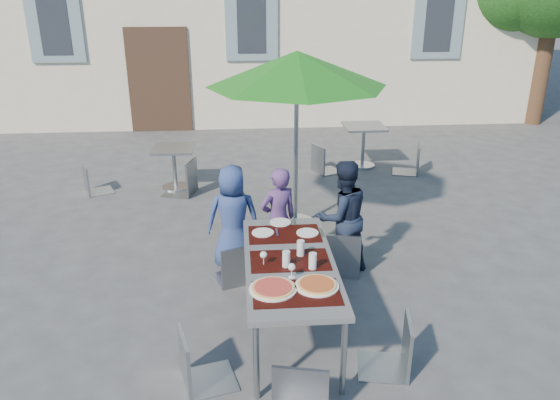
{
  "coord_description": "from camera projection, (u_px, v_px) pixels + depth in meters",
  "views": [
    {
      "loc": [
        -0.36,
        -4.46,
        3.07
      ],
      "look_at": [
        0.06,
        0.74,
        0.98
      ],
      "focal_mm": 35.0,
      "sensor_mm": 36.0,
      "label": 1
    }
  ],
  "objects": [
    {
      "name": "bg_chair_l_1",
      "position": [
        323.0,
        142.0,
        9.23
      ],
      "size": [
        0.55,
        0.55,
        0.93
      ],
      "color": "#8E9499",
      "rests_on": "ground"
    },
    {
      "name": "child_0",
      "position": [
        233.0,
        217.0,
        6.12
      ],
      "size": [
        0.6,
        0.39,
        1.21
      ],
      "primitive_type": "imported",
      "rotation": [
        0.0,
        0.0,
        3.15
      ],
      "color": "navy",
      "rests_on": "ground"
    },
    {
      "name": "chair_0",
      "position": [
        235.0,
        240.0,
        5.79
      ],
      "size": [
        0.5,
        0.5,
        0.88
      ],
      "color": "gray",
      "rests_on": "ground"
    },
    {
      "name": "glassware",
      "position": [
        295.0,
        257.0,
        4.76
      ],
      "size": [
        0.49,
        0.45,
        0.15
      ],
      "color": "silver",
      "rests_on": "dining_table"
    },
    {
      "name": "child_2",
      "position": [
        342.0,
        217.0,
        6.03
      ],
      "size": [
        0.71,
        0.54,
        1.3
      ],
      "primitive_type": "imported",
      "rotation": [
        0.0,
        0.0,
        3.45
      ],
      "color": "#171F33",
      "rests_on": "ground"
    },
    {
      "name": "chair_4",
      "position": [
        398.0,
        315.0,
        4.45
      ],
      "size": [
        0.48,
        0.48,
        0.92
      ],
      "color": "#92999D",
      "rests_on": "ground"
    },
    {
      "name": "bg_chair_l_0",
      "position": [
        90.0,
        162.0,
        8.33
      ],
      "size": [
        0.51,
        0.51,
        0.87
      ],
      "color": "#91989C",
      "rests_on": "ground"
    },
    {
      "name": "chair_3",
      "position": [
        195.0,
        329.0,
        4.28
      ],
      "size": [
        0.5,
        0.5,
        0.92
      ],
      "color": "#92999D",
      "rests_on": "ground"
    },
    {
      "name": "bg_chair_r_1",
      "position": [
        414.0,
        142.0,
        9.2
      ],
      "size": [
        0.52,
        0.52,
        0.95
      ],
      "color": "gray",
      "rests_on": "ground"
    },
    {
      "name": "chair_2",
      "position": [
        342.0,
        226.0,
        5.95
      ],
      "size": [
        0.53,
        0.53,
        0.99
      ],
      "color": "#8E9399",
      "rests_on": "ground"
    },
    {
      "name": "patio_umbrella",
      "position": [
        297.0,
        71.0,
        6.56
      ],
      "size": [
        2.23,
        2.23,
        2.31
      ],
      "color": "#B8BBC1",
      "rests_on": "ground"
    },
    {
      "name": "chair_5",
      "position": [
        299.0,
        372.0,
        3.78
      ],
      "size": [
        0.5,
        0.5,
        0.94
      ],
      "color": "gray",
      "rests_on": "ground"
    },
    {
      "name": "child_1",
      "position": [
        278.0,
        220.0,
        6.06
      ],
      "size": [
        0.52,
        0.43,
        1.21
      ],
      "primitive_type": "imported",
      "rotation": [
        0.0,
        0.0,
        3.53
      ],
      "color": "#583772",
      "rests_on": "ground"
    },
    {
      "name": "chair_1",
      "position": [
        274.0,
        240.0,
        5.83
      ],
      "size": [
        0.38,
        0.38,
        0.86
      ],
      "color": "#93999E",
      "rests_on": "ground"
    },
    {
      "name": "place_settings",
      "position": [
        284.0,
        229.0,
        5.47
      ],
      "size": [
        0.7,
        0.49,
        0.01
      ],
      "color": "white",
      "rests_on": "dining_table"
    },
    {
      "name": "pizza_near_left",
      "position": [
        273.0,
        288.0,
        4.4
      ],
      "size": [
        0.39,
        0.39,
        0.03
      ],
      "color": "white",
      "rests_on": "dining_table"
    },
    {
      "name": "ground",
      "position": [
        280.0,
        322.0,
        5.29
      ],
      "size": [
        90.0,
        90.0,
        0.0
      ],
      "primitive_type": "plane",
      "color": "#404042",
      "rests_on": "ground"
    },
    {
      "name": "cafe_table_0",
      "position": [
        174.0,
        162.0,
        8.55
      ],
      "size": [
        0.63,
        0.63,
        0.67
      ],
      "color": "#B8BBC1",
      "rests_on": "ground"
    },
    {
      "name": "pizza_near_right",
      "position": [
        317.0,
        285.0,
        4.44
      ],
      "size": [
        0.36,
        0.36,
        0.03
      ],
      "color": "white",
      "rests_on": "dining_table"
    },
    {
      "name": "cafe_table_1",
      "position": [
        364.0,
        139.0,
        9.54
      ],
      "size": [
        0.7,
        0.7,
        0.75
      ],
      "color": "#B8BBC1",
      "rests_on": "ground"
    },
    {
      "name": "dining_table",
      "position": [
        290.0,
        266.0,
        4.89
      ],
      "size": [
        0.8,
        1.85,
        0.76
      ],
      "color": "#434448",
      "rests_on": "ground"
    },
    {
      "name": "bg_chair_r_0",
      "position": [
        184.0,
        157.0,
        8.26
      ],
      "size": [
        0.56,
        0.55,
        1.02
      ],
      "color": "gray",
      "rests_on": "ground"
    }
  ]
}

